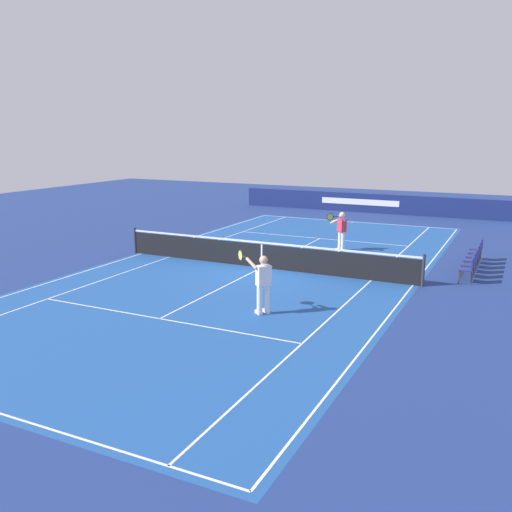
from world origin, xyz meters
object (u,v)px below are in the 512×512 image
Objects in this scene: spectator_chair_3 at (473,259)px; spectator_chair_5 at (469,268)px; tennis_player_far at (341,229)px; spectator_chair_1 at (477,251)px; tennis_ball at (377,256)px; spectator_chair_2 at (475,255)px; tennis_net at (262,255)px; spectator_chair_0 at (478,248)px; spectator_chair_4 at (471,263)px; tennis_player_near at (263,281)px.

spectator_chair_3 is 1.00× the size of spectator_chair_5.
tennis_player_far reaches higher than spectator_chair_5.
spectator_chair_5 is at bearing 0.00° from spectator_chair_1.
spectator_chair_5 reaches higher than tennis_ball.
spectator_chair_2 is (0.74, 0.00, 0.00)m from spectator_chair_1.
tennis_net is 6.89× the size of tennis_player_far.
tennis_net reaches higher than spectator_chair_0.
spectator_chair_1 is 1.49m from spectator_chair_3.
spectator_chair_2 is (0.40, 3.69, 0.49)m from tennis_ball.
tennis_player_far is 1.93× the size of spectator_chair_4.
tennis_net is 7.80m from spectator_chair_2.
spectator_chair_2 and spectator_chair_4 have the same top height.
tennis_player_near reaches higher than spectator_chair_2.
spectator_chair_0 is at bearing 106.51° from tennis_ball.
tennis_net is 7.30m from spectator_chair_4.
tennis_net is 4.52m from tennis_player_far.
tennis_player_far is 1.93× the size of spectator_chair_3.
tennis_net reaches higher than spectator_chair_3.
tennis_player_near reaches higher than tennis_net.
tennis_player_far is 1.93× the size of spectator_chair_0.
tennis_net is at bearing -65.17° from spectator_chair_2.
tennis_player_far is (-8.95, -0.60, 0.00)m from tennis_player_near.
spectator_chair_5 is (2.98, 0.00, 0.00)m from spectator_chair_1.
tennis_ball is 0.08× the size of spectator_chair_3.
spectator_chair_4 reaches higher than tennis_ball.
tennis_net is 13.30× the size of spectator_chair_5.
spectator_chair_4 is (0.74, 0.00, 0.00)m from spectator_chair_3.
spectator_chair_0 is at bearing 153.43° from tennis_player_near.
tennis_ball is 3.89m from spectator_chair_3.
spectator_chair_1 is at bearing 180.00° from spectator_chair_4.
tennis_net is 13.30× the size of spectator_chair_2.
tennis_net is 13.30× the size of spectator_chair_4.
tennis_player_near is 9.38m from spectator_chair_2.
tennis_player_near is at bearing -33.13° from spectator_chair_3.
spectator_chair_2 and spectator_chair_3 have the same top height.
spectator_chair_2 is at bearing 180.00° from spectator_chair_4.
tennis_net is at bearing -22.33° from tennis_player_far.
spectator_chair_1 and spectator_chair_4 have the same top height.
spectator_chair_0 is 0.74m from spectator_chair_1.
spectator_chair_0 is at bearing 180.00° from spectator_chair_3.
spectator_chair_2 is at bearing 0.00° from spectator_chair_0.
spectator_chair_3 is 1.00× the size of spectator_chair_4.
spectator_chair_0 is (-9.55, 4.78, -0.41)m from tennis_player_near.
tennis_player_near reaches higher than spectator_chair_0.
tennis_ball is 3.74m from spectator_chair_2.
tennis_player_far is 25.71× the size of tennis_ball.
spectator_chair_3 is 0.74m from spectator_chair_4.
tennis_player_near is 8.97m from tennis_player_far.
spectator_chair_0 is 1.00× the size of spectator_chair_3.
spectator_chair_1 is (0.74, 0.00, 0.00)m from spectator_chair_0.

